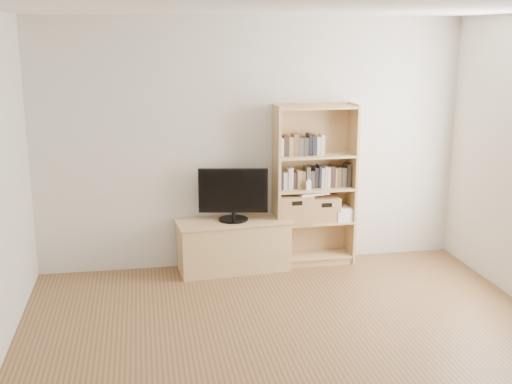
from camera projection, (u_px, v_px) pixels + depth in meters
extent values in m
cube|color=brown|center=(312.00, 379.00, 4.63)|extent=(4.50, 5.00, 0.01)
cube|color=silver|center=(252.00, 144.00, 6.70)|extent=(4.50, 0.02, 2.60)
cube|color=white|center=(321.00, 5.00, 4.00)|extent=(4.50, 5.00, 0.01)
cube|color=tan|center=(234.00, 246.00, 6.71)|extent=(1.17, 0.53, 0.52)
cube|color=tan|center=(315.00, 186.00, 6.77)|extent=(0.87, 0.32, 1.72)
cube|color=black|center=(233.00, 194.00, 6.57)|extent=(0.71, 0.18, 0.56)
cube|color=#1E1E2D|center=(314.00, 177.00, 6.77)|extent=(0.85, 0.22, 0.22)
cube|color=#1E1E2D|center=(297.00, 146.00, 6.65)|extent=(0.35, 0.13, 0.18)
cube|color=white|center=(308.00, 186.00, 6.66)|extent=(0.05, 0.03, 0.10)
cube|color=#AB7A4D|center=(293.00, 208.00, 6.78)|extent=(0.37, 0.31, 0.30)
cube|color=#AB7A4D|center=(324.00, 208.00, 6.85)|extent=(0.32, 0.27, 0.26)
cube|color=white|center=(311.00, 192.00, 6.77)|extent=(0.37, 0.29, 0.03)
cube|color=silver|center=(341.00, 214.00, 6.90)|extent=(0.22, 0.29, 0.12)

